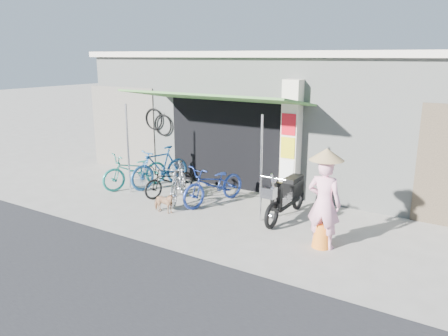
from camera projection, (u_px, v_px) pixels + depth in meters
The scene contains 14 objects.
ground at pixel (207, 223), 9.51m from camera, with size 80.00×80.00×0.00m, color #9F9A90.
road_strip at pixel (18, 329), 5.82m from camera, with size 80.00×6.00×0.01m, color #2B2B2E.
bicycle_shop at pixel (301, 114), 13.23m from camera, with size 12.30×5.30×3.66m.
shop_pillar at pixel (291, 142), 10.71m from camera, with size 0.42×0.44×3.00m.
awning at pixel (213, 99), 10.68m from camera, with size 4.60×1.88×2.72m.
neighbour_left at pixel (123, 128), 13.88m from camera, with size 2.60×0.06×2.60m, color #6B665B.
bike_teal at pixel (135, 170), 11.95m from camera, with size 0.66×1.89×0.99m, color #1C8172.
bike_blue at pixel (160, 167), 12.01m from camera, with size 0.53×1.86×1.12m, color #215998.
bike_black at pixel (170, 180), 11.33m from camera, with size 0.54×1.56×0.82m, color black.
bike_silver at pixel (178, 183), 10.77m from camera, with size 0.47×1.66×1.00m, color silver.
bike_navy at pixel (214, 184), 10.65m from camera, with size 0.66×1.90×1.00m, color navy.
street_dog at pixel (163, 203), 10.08m from camera, with size 0.27×0.58×0.49m, color tan.
moped at pixel (287, 196), 9.71m from camera, with size 0.56×1.98×1.12m.
nun at pixel (324, 200), 8.12m from camera, with size 0.65×0.64×1.92m.
Camera 1 is at (5.04, -7.35, 3.55)m, focal length 35.00 mm.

